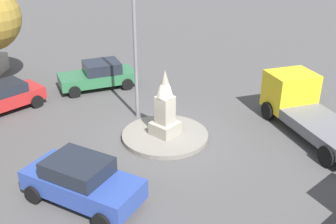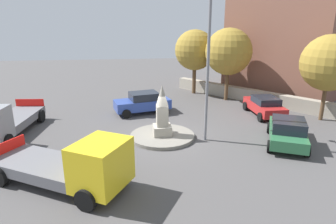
% 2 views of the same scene
% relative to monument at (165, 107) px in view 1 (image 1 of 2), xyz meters
% --- Properties ---
extents(ground_plane, '(80.00, 80.00, 0.00)m').
position_rel_monument_xyz_m(ground_plane, '(0.00, 0.00, -1.46)').
color(ground_plane, '#4F4C4C').
extents(traffic_island, '(3.74, 3.74, 0.20)m').
position_rel_monument_xyz_m(traffic_island, '(0.00, 0.00, -1.36)').
color(traffic_island, gray).
rests_on(traffic_island, ground).
extents(monument, '(1.03, 1.03, 2.92)m').
position_rel_monument_xyz_m(monument, '(0.00, 0.00, 0.00)').
color(monument, '#9E9687').
rests_on(monument, traffic_island).
extents(streetlamp, '(3.70, 0.28, 8.87)m').
position_rel_monument_xyz_m(streetlamp, '(-0.67, -2.38, 3.89)').
color(streetlamp, slate).
rests_on(streetlamp, ground).
extents(car_blue_approaching, '(2.65, 4.31, 1.55)m').
position_rel_monument_xyz_m(car_blue_approaching, '(5.07, 0.86, -0.66)').
color(car_blue_approaching, '#2D479E').
rests_on(car_blue_approaching, ground).
extents(car_green_passing, '(4.53, 3.45, 1.49)m').
position_rel_monument_xyz_m(car_green_passing, '(-1.87, -6.66, -0.70)').
color(car_green_passing, '#2D6B42').
rests_on(car_green_passing, ground).
extents(car_red_parked_right, '(3.98, 1.96, 1.40)m').
position_rel_monument_xyz_m(car_red_parked_right, '(3.25, -7.79, -0.73)').
color(car_red_parked_right, '#B22323').
rests_on(car_red_parked_right, ground).
extents(truck_yellow_waiting, '(4.82, 6.20, 2.19)m').
position_rel_monument_xyz_m(truck_yellow_waiting, '(-4.87, 4.05, -0.46)').
color(truck_yellow_waiting, yellow).
rests_on(truck_yellow_waiting, ground).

